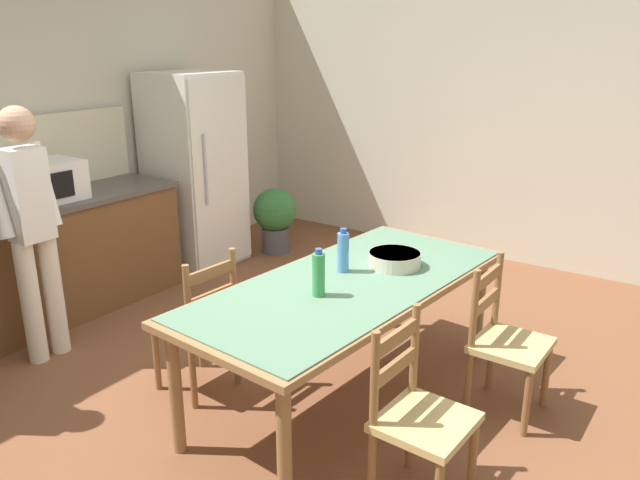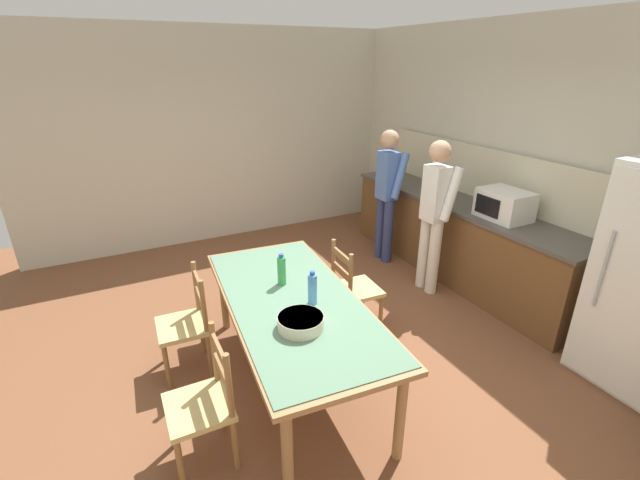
{
  "view_description": "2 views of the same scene",
  "coord_description": "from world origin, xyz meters",
  "px_view_note": "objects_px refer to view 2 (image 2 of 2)",
  "views": [
    {
      "loc": [
        -2.67,
        -2.08,
        2.11
      ],
      "look_at": [
        0.26,
        -0.06,
        0.95
      ],
      "focal_mm": 35.0,
      "sensor_mm": 36.0,
      "label": 1
    },
    {
      "loc": [
        2.81,
        -1.42,
        2.47
      ],
      "look_at": [
        -0.2,
        0.12,
        1.04
      ],
      "focal_mm": 24.0,
      "sensor_mm": 36.0,
      "label": 2
    }
  ],
  "objects_px": {
    "bottle_off_centre": "(312,289)",
    "person_at_sink": "(387,190)",
    "person_at_counter": "(434,210)",
    "chair_side_near_right": "(204,404)",
    "chair_side_near_left": "(187,324)",
    "microwave": "(504,205)",
    "bottle_near_centre": "(282,270)",
    "serving_bowl": "(301,321)",
    "dining_table": "(293,308)",
    "chair_side_far_left": "(354,289)"
  },
  "relations": [
    {
      "from": "dining_table",
      "to": "bottle_off_centre",
      "type": "height_order",
      "value": "bottle_off_centre"
    },
    {
      "from": "person_at_sink",
      "to": "bottle_off_centre",
      "type": "bearing_deg",
      "value": -137.63
    },
    {
      "from": "bottle_near_centre",
      "to": "chair_side_near_left",
      "type": "distance_m",
      "value": 0.92
    },
    {
      "from": "dining_table",
      "to": "chair_side_near_right",
      "type": "distance_m",
      "value": 0.95
    },
    {
      "from": "bottle_off_centre",
      "to": "person_at_sink",
      "type": "relative_size",
      "value": 0.16
    },
    {
      "from": "dining_table",
      "to": "chair_side_far_left",
      "type": "relative_size",
      "value": 2.45
    },
    {
      "from": "bottle_off_centre",
      "to": "chair_side_far_left",
      "type": "bearing_deg",
      "value": 127.47
    },
    {
      "from": "chair_side_near_right",
      "to": "person_at_counter",
      "type": "xyz_separation_m",
      "value": [
        -1.14,
        2.81,
        0.52
      ]
    },
    {
      "from": "bottle_off_centre",
      "to": "chair_side_near_right",
      "type": "distance_m",
      "value": 1.07
    },
    {
      "from": "serving_bowl",
      "to": "person_at_counter",
      "type": "distance_m",
      "value": 2.37
    },
    {
      "from": "microwave",
      "to": "serving_bowl",
      "type": "height_order",
      "value": "microwave"
    },
    {
      "from": "microwave",
      "to": "chair_side_near_right",
      "type": "distance_m",
      "value": 3.46
    },
    {
      "from": "chair_side_far_left",
      "to": "person_at_sink",
      "type": "bearing_deg",
      "value": -41.61
    },
    {
      "from": "chair_side_near_left",
      "to": "person_at_counter",
      "type": "bearing_deg",
      "value": 96.25
    },
    {
      "from": "person_at_sink",
      "to": "person_at_counter",
      "type": "distance_m",
      "value": 0.9
    },
    {
      "from": "dining_table",
      "to": "bottle_off_centre",
      "type": "distance_m",
      "value": 0.26
    },
    {
      "from": "dining_table",
      "to": "bottle_near_centre",
      "type": "distance_m",
      "value": 0.33
    },
    {
      "from": "bottle_off_centre",
      "to": "person_at_counter",
      "type": "distance_m",
      "value": 2.06
    },
    {
      "from": "microwave",
      "to": "bottle_near_centre",
      "type": "xyz_separation_m",
      "value": [
        -0.01,
        -2.49,
        -0.19
      ]
    },
    {
      "from": "microwave",
      "to": "person_at_counter",
      "type": "height_order",
      "value": "person_at_counter"
    },
    {
      "from": "bottle_near_centre",
      "to": "bottle_off_centre",
      "type": "bearing_deg",
      "value": 13.04
    },
    {
      "from": "serving_bowl",
      "to": "chair_side_near_left",
      "type": "relative_size",
      "value": 0.35
    },
    {
      "from": "person_at_counter",
      "to": "chair_side_near_right",
      "type": "bearing_deg",
      "value": -157.98
    },
    {
      "from": "microwave",
      "to": "chair_side_near_right",
      "type": "height_order",
      "value": "microwave"
    },
    {
      "from": "bottle_near_centre",
      "to": "serving_bowl",
      "type": "relative_size",
      "value": 0.84
    },
    {
      "from": "microwave",
      "to": "person_at_sink",
      "type": "xyz_separation_m",
      "value": [
        -1.36,
        -0.5,
        -0.13
      ]
    },
    {
      "from": "person_at_sink",
      "to": "person_at_counter",
      "type": "relative_size",
      "value": 0.99
    },
    {
      "from": "bottle_off_centre",
      "to": "serving_bowl",
      "type": "distance_m",
      "value": 0.34
    },
    {
      "from": "chair_side_near_left",
      "to": "person_at_sink",
      "type": "xyz_separation_m",
      "value": [
        -1.07,
        2.75,
        0.51
      ]
    },
    {
      "from": "chair_side_near_right",
      "to": "chair_side_near_left",
      "type": "xyz_separation_m",
      "value": [
        -0.97,
        0.08,
        0.0
      ]
    },
    {
      "from": "microwave",
      "to": "chair_side_near_left",
      "type": "relative_size",
      "value": 0.55
    },
    {
      "from": "bottle_off_centre",
      "to": "person_at_sink",
      "type": "distance_m",
      "value": 2.58
    },
    {
      "from": "chair_side_near_right",
      "to": "chair_side_near_left",
      "type": "relative_size",
      "value": 1.0
    },
    {
      "from": "microwave",
      "to": "bottle_off_centre",
      "type": "relative_size",
      "value": 1.85
    },
    {
      "from": "microwave",
      "to": "chair_side_near_left",
      "type": "distance_m",
      "value": 3.32
    },
    {
      "from": "dining_table",
      "to": "person_at_sink",
      "type": "height_order",
      "value": "person_at_sink"
    },
    {
      "from": "dining_table",
      "to": "chair_side_near_right",
      "type": "relative_size",
      "value": 2.45
    },
    {
      "from": "microwave",
      "to": "bottle_near_centre",
      "type": "bearing_deg",
      "value": -90.27
    },
    {
      "from": "chair_side_near_right",
      "to": "microwave",
      "type": "bearing_deg",
      "value": 102.13
    },
    {
      "from": "person_at_sink",
      "to": "microwave",
      "type": "bearing_deg",
      "value": -69.93
    },
    {
      "from": "serving_bowl",
      "to": "person_at_counter",
      "type": "height_order",
      "value": "person_at_counter"
    },
    {
      "from": "serving_bowl",
      "to": "chair_side_near_left",
      "type": "distance_m",
      "value": 1.18
    },
    {
      "from": "dining_table",
      "to": "chair_side_near_left",
      "type": "height_order",
      "value": "chair_side_near_left"
    },
    {
      "from": "microwave",
      "to": "person_at_counter",
      "type": "relative_size",
      "value": 0.29
    },
    {
      "from": "dining_table",
      "to": "serving_bowl",
      "type": "bearing_deg",
      "value": -15.55
    },
    {
      "from": "bottle_near_centre",
      "to": "chair_side_far_left",
      "type": "xyz_separation_m",
      "value": [
        -0.15,
        0.79,
        -0.45
      ]
    },
    {
      "from": "chair_side_near_right",
      "to": "chair_side_far_left",
      "type": "bearing_deg",
      "value": 117.95
    },
    {
      "from": "person_at_sink",
      "to": "person_at_counter",
      "type": "bearing_deg",
      "value": -91.26
    },
    {
      "from": "microwave",
      "to": "dining_table",
      "type": "height_order",
      "value": "microwave"
    },
    {
      "from": "chair_side_near_right",
      "to": "bottle_off_centre",
      "type": "bearing_deg",
      "value": 108.69
    }
  ]
}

